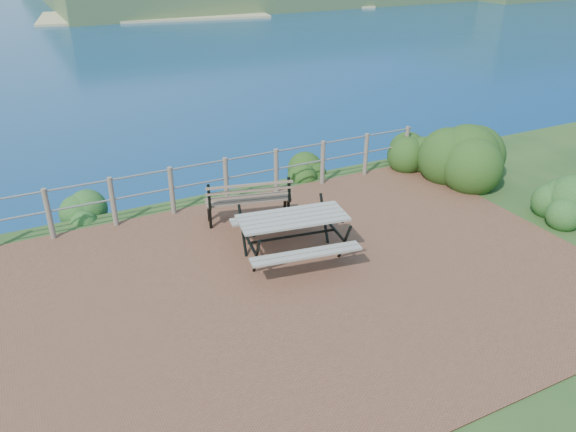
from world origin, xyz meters
name	(u,v)px	position (x,y,z in m)	size (l,w,h in m)	color
ground	(301,282)	(0.00, 0.00, 0.00)	(10.00, 7.00, 0.12)	brown
safety_railing	(226,178)	(0.00, 3.35, 0.57)	(9.40, 0.10, 1.00)	#6B5B4C
picnic_table	(292,232)	(0.23, 0.77, 0.50)	(1.94, 1.59, 0.78)	gray
park_bench	(248,193)	(0.09, 2.39, 0.61)	(1.70, 0.79, 0.93)	brown
shrub_right_front	(472,180)	(5.51, 1.97, 0.00)	(1.49, 1.49, 2.12)	#214214
shrub_right_back	(557,217)	(5.70, -0.22, 0.00)	(1.04, 1.04, 1.49)	#1C4C1D
shrub_right_edge	(409,168)	(4.67, 3.26, 0.00)	(0.96, 0.96, 1.37)	#214214
shrub_lip_west	(82,214)	(-2.83, 4.18, 0.00)	(0.84, 0.84, 0.60)	#1C4C1D
shrub_lip_east	(301,173)	(2.18, 4.14, 0.00)	(0.85, 0.85, 0.63)	#214214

